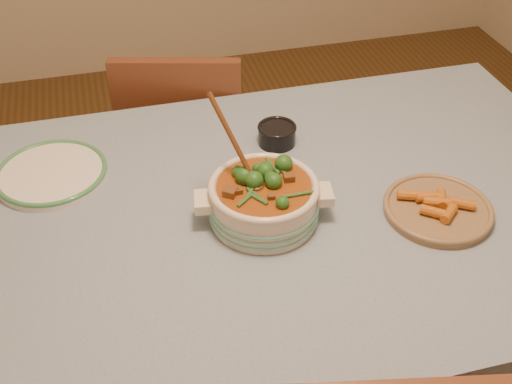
{
  "coord_description": "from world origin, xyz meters",
  "views": [
    {
      "loc": [
        -0.35,
        -1.12,
        1.75
      ],
      "look_at": [
        -0.07,
        -0.04,
        0.84
      ],
      "focal_mm": 45.0,
      "sensor_mm": 36.0,
      "label": 1
    }
  ],
  "objects_px": {
    "white_plate": "(51,173)",
    "condiment_bowl": "(277,133)",
    "fried_plate": "(438,208)",
    "stew_casserole": "(264,198)",
    "dining_table": "(279,234)",
    "chair_far": "(185,144)"
  },
  "relations": [
    {
      "from": "stew_casserole",
      "to": "chair_far",
      "type": "bearing_deg",
      "value": 95.94
    },
    {
      "from": "white_plate",
      "to": "fried_plate",
      "type": "bearing_deg",
      "value": -22.97
    },
    {
      "from": "dining_table",
      "to": "chair_far",
      "type": "bearing_deg",
      "value": 100.1
    },
    {
      "from": "white_plate",
      "to": "dining_table",
      "type": "bearing_deg",
      "value": -25.88
    },
    {
      "from": "fried_plate",
      "to": "chair_far",
      "type": "height_order",
      "value": "chair_far"
    },
    {
      "from": "white_plate",
      "to": "condiment_bowl",
      "type": "height_order",
      "value": "condiment_bowl"
    },
    {
      "from": "dining_table",
      "to": "chair_far",
      "type": "distance_m",
      "value": 0.74
    },
    {
      "from": "dining_table",
      "to": "chair_far",
      "type": "relative_size",
      "value": 1.95
    },
    {
      "from": "white_plate",
      "to": "condiment_bowl",
      "type": "bearing_deg",
      "value": 0.39
    },
    {
      "from": "white_plate",
      "to": "chair_far",
      "type": "bearing_deg",
      "value": 48.47
    },
    {
      "from": "condiment_bowl",
      "to": "fried_plate",
      "type": "height_order",
      "value": "condiment_bowl"
    },
    {
      "from": "stew_casserole",
      "to": "condiment_bowl",
      "type": "height_order",
      "value": "stew_casserole"
    },
    {
      "from": "fried_plate",
      "to": "white_plate",
      "type": "bearing_deg",
      "value": 157.03
    },
    {
      "from": "white_plate",
      "to": "fried_plate",
      "type": "xyz_separation_m",
      "value": [
        0.88,
        -0.37,
        0.0
      ]
    },
    {
      "from": "fried_plate",
      "to": "dining_table",
      "type": "bearing_deg",
      "value": 161.57
    },
    {
      "from": "stew_casserole",
      "to": "white_plate",
      "type": "xyz_separation_m",
      "value": [
        -0.48,
        0.29,
        -0.05
      ]
    },
    {
      "from": "dining_table",
      "to": "stew_casserole",
      "type": "xyz_separation_m",
      "value": [
        -0.05,
        -0.03,
        0.16
      ]
    },
    {
      "from": "white_plate",
      "to": "condiment_bowl",
      "type": "distance_m",
      "value": 0.6
    },
    {
      "from": "stew_casserole",
      "to": "chair_far",
      "type": "height_order",
      "value": "stew_casserole"
    },
    {
      "from": "dining_table",
      "to": "white_plate",
      "type": "bearing_deg",
      "value": 154.12
    },
    {
      "from": "dining_table",
      "to": "white_plate",
      "type": "xyz_separation_m",
      "value": [
        -0.53,
        0.26,
        0.1
      ]
    },
    {
      "from": "chair_far",
      "to": "dining_table",
      "type": "bearing_deg",
      "value": 115.06
    }
  ]
}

